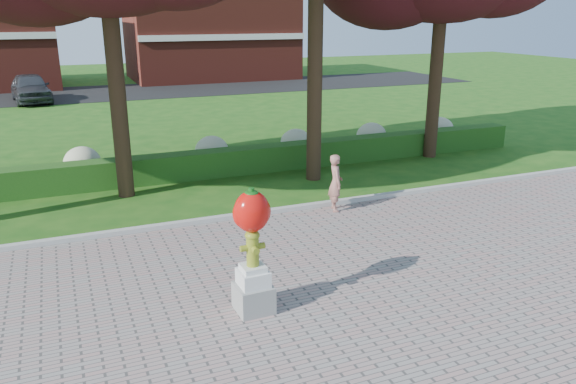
# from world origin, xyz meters

# --- Properties ---
(ground) EXTENTS (100.00, 100.00, 0.00)m
(ground) POSITION_xyz_m (0.00, 0.00, 0.00)
(ground) COLOR #1B4F13
(ground) RESTS_ON ground
(curb) EXTENTS (40.00, 0.18, 0.15)m
(curb) POSITION_xyz_m (0.00, 3.00, 0.07)
(curb) COLOR #ADADA5
(curb) RESTS_ON ground
(lawn_hedge) EXTENTS (24.00, 0.70, 0.80)m
(lawn_hedge) POSITION_xyz_m (0.00, 7.00, 0.40)
(lawn_hedge) COLOR #144513
(lawn_hedge) RESTS_ON ground
(hydrangea_row) EXTENTS (20.10, 1.10, 0.99)m
(hydrangea_row) POSITION_xyz_m (0.57, 8.00, 0.55)
(hydrangea_row) COLOR #AFB389
(hydrangea_row) RESTS_ON ground
(street) EXTENTS (50.00, 8.00, 0.02)m
(street) POSITION_xyz_m (0.00, 28.00, 0.01)
(street) COLOR black
(street) RESTS_ON ground
(building_right) EXTENTS (12.00, 8.00, 6.40)m
(building_right) POSITION_xyz_m (8.00, 34.00, 3.20)
(building_right) COLOR maroon
(building_right) RESTS_ON ground
(hydrant_sculpture) EXTENTS (0.64, 0.61, 2.18)m
(hydrant_sculpture) POSITION_xyz_m (-0.82, -1.40, 1.19)
(hydrant_sculpture) COLOR gray
(hydrant_sculpture) RESTS_ON walkway
(woman) EXTENTS (0.47, 0.60, 1.46)m
(woman) POSITION_xyz_m (2.76, 2.60, 0.77)
(woman) COLOR #A66C5F
(woman) RESTS_ON walkway
(parked_car) EXTENTS (2.43, 4.88, 1.60)m
(parked_car) POSITION_xyz_m (-4.76, 25.59, 0.82)
(parked_car) COLOR #383A3F
(parked_car) RESTS_ON street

